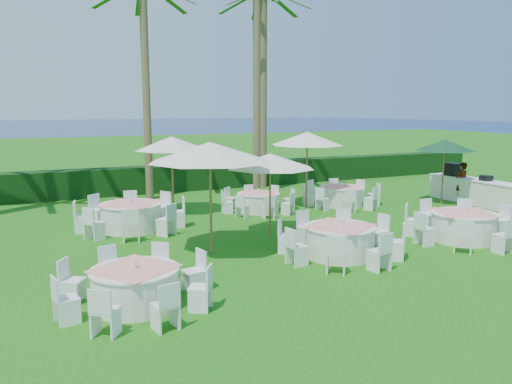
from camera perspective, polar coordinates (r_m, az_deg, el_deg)
ground at (r=13.08m, az=8.61°, el=-7.46°), size 120.00×120.00×0.00m
hedge at (r=23.67m, az=-7.63°, el=1.70°), size 34.00×1.00×1.20m
ocean at (r=112.66m, az=-21.66°, el=6.97°), size 260.00×260.00×0.00m
banquet_table_a at (r=10.12m, az=-13.65°, el=-10.40°), size 3.03×3.03×0.92m
banquet_table_b at (r=13.17m, az=9.56°, el=-5.44°), size 3.24×3.24×0.97m
banquet_table_c at (r=15.73m, az=22.64°, el=-3.56°), size 3.30×3.30×0.99m
banquet_table_d at (r=16.27m, az=-14.12°, el=-2.64°), size 3.40×3.40×1.02m
banquet_table_e at (r=18.55m, az=0.28°, el=-1.11°), size 2.79×2.79×0.85m
banquet_table_f at (r=19.95m, az=9.71°, el=-0.40°), size 2.95×2.95×0.92m
umbrella_a at (r=12.86m, az=-5.29°, el=4.57°), size 3.22×3.22×2.96m
umbrella_b at (r=14.61m, az=1.65°, el=3.56°), size 2.64×2.64×2.50m
umbrella_c at (r=18.14m, az=-9.64°, el=5.50°), size 2.65×2.65×2.81m
umbrella_d at (r=19.19m, az=5.88°, el=6.10°), size 2.79×2.79×2.92m
umbrella_green at (r=21.16m, az=20.77°, el=5.01°), size 2.29×2.29×2.58m
buffet_table at (r=21.89m, az=23.77°, el=0.15°), size 0.91×4.29×1.52m
staff_person at (r=22.01m, az=22.43°, el=1.04°), size 0.60×0.40×1.63m
palm_b at (r=21.36m, az=-12.47°, el=12.19°), size 4.15×4.40×8.81m
palm_c at (r=22.17m, az=0.07°, el=13.89°), size 4.13×4.40×10.01m
palm_d at (r=24.14m, az=0.87°, el=12.56°), size 4.28×4.35×9.20m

